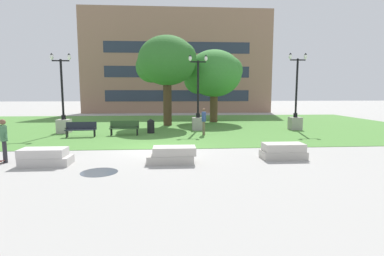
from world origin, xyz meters
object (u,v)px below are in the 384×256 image
object	(u,v)px
concrete_block_center	(45,157)
lamp_post_center	(64,117)
park_bench_near_left	(124,127)
park_bench_near_right	(81,128)
concrete_block_left	(172,155)
person_bystander_near_lawn	(204,120)
lamp_post_left	(198,115)
concrete_block_right	(283,151)
person_skateboarder	(4,138)
lamp_post_right	(295,115)
trash_bin	(151,126)

from	to	relation	value
concrete_block_center	lamp_post_center	bearing A→B (deg)	104.77
concrete_block_center	park_bench_near_left	bearing A→B (deg)	76.19
park_bench_near_left	park_bench_near_right	distance (m)	2.59
concrete_block_left	person_bystander_near_lawn	bearing A→B (deg)	74.30
lamp_post_left	lamp_post_center	size ratio (longest dim) A/B	1.01
concrete_block_left	person_bystander_near_lawn	distance (m)	7.61
concrete_block_left	concrete_block_right	bearing A→B (deg)	5.36
person_skateboarder	lamp_post_right	distance (m)	17.86
person_bystander_near_lawn	lamp_post_center	bearing A→B (deg)	170.41
concrete_block_left	concrete_block_right	world-z (taller)	same
concrete_block_right	lamp_post_left	world-z (taller)	lamp_post_left
concrete_block_center	trash_bin	distance (m)	9.01
person_skateboarder	concrete_block_left	bearing A→B (deg)	-4.74
park_bench_near_left	concrete_block_center	bearing A→B (deg)	-103.81
park_bench_near_left	trash_bin	size ratio (longest dim) A/B	1.88
person_bystander_near_lawn	trash_bin	bearing A→B (deg)	163.61
concrete_block_center	lamp_post_left	size ratio (longest dim) A/B	0.35
concrete_block_right	park_bench_near_left	distance (m)	10.37
person_skateboarder	lamp_post_center	bearing A→B (deg)	94.03
concrete_block_center	park_bench_near_left	world-z (taller)	park_bench_near_left
concrete_block_center	lamp_post_right	xyz separation A→B (m)	(13.75, 9.43, 0.81)
park_bench_near_left	lamp_post_left	bearing A→B (deg)	24.34
trash_bin	lamp_post_left	bearing A→B (deg)	23.15
park_bench_near_left	lamp_post_center	world-z (taller)	lamp_post_center
concrete_block_left	person_skateboarder	xyz separation A→B (m)	(-6.57, 0.54, 0.66)
concrete_block_left	person_skateboarder	distance (m)	6.62
park_bench_near_left	lamp_post_center	size ratio (longest dim) A/B	0.35
lamp_post_right	trash_bin	size ratio (longest dim) A/B	5.68
concrete_block_left	park_bench_near_right	distance (m)	8.90
concrete_block_left	trash_bin	world-z (taller)	trash_bin
person_skateboarder	lamp_post_center	world-z (taller)	lamp_post_center
lamp_post_center	park_bench_near_right	bearing A→B (deg)	-48.55
concrete_block_center	person_skateboarder	bearing A→B (deg)	162.42
person_bystander_near_lawn	park_bench_near_right	bearing A→B (deg)	-177.63
park_bench_near_right	concrete_block_right	bearing A→B (deg)	-32.92
concrete_block_left	lamp_post_left	bearing A→B (deg)	78.93
park_bench_near_right	lamp_post_left	distance (m)	7.90
park_bench_near_right	park_bench_near_left	bearing A→B (deg)	11.44
person_skateboarder	park_bench_near_left	size ratio (longest dim) A/B	0.95
person_skateboarder	person_bystander_near_lawn	size ratio (longest dim) A/B	1.00
lamp_post_center	lamp_post_right	bearing A→B (deg)	1.99
concrete_block_right	person_skateboarder	bearing A→B (deg)	179.43
lamp_post_center	lamp_post_left	bearing A→B (deg)	5.34
person_skateboarder	lamp_post_left	world-z (taller)	lamp_post_left
person_bystander_near_lawn	concrete_block_left	bearing A→B (deg)	-105.70
concrete_block_center	concrete_block_right	world-z (taller)	same
park_bench_near_right	person_bystander_near_lawn	distance (m)	7.58
concrete_block_center	concrete_block_left	world-z (taller)	same
concrete_block_left	person_skateboarder	bearing A→B (deg)	175.26
trash_bin	person_bystander_near_lawn	bearing A→B (deg)	-16.39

